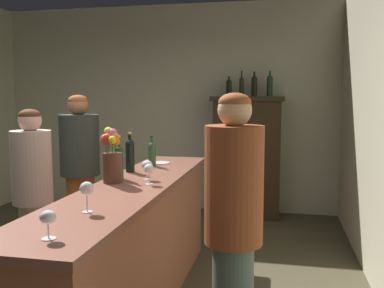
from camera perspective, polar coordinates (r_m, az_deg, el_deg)
wall_back at (r=6.24m, az=-3.41°, el=4.82°), size 4.96×0.12×2.90m
bar_counter at (r=3.28m, az=-7.83°, el=-13.67°), size 0.56×2.90×0.98m
display_cabinet at (r=5.77m, az=7.37°, el=-1.38°), size 0.96×0.44×1.62m
wine_bottle_pinot at (r=3.92m, az=-5.35°, el=-1.14°), size 0.07×0.07×0.28m
wine_bottle_malbec at (r=3.62m, az=-8.27°, el=-1.32°), size 0.07×0.07×0.34m
wine_bottle_chardonnay at (r=3.34m, az=-9.72°, el=-2.14°), size 0.07×0.07×0.34m
wine_glass_front at (r=2.03m, az=-18.67°, el=-9.38°), size 0.07×0.07×0.13m
wine_glass_mid at (r=2.42m, az=-13.87°, el=-5.91°), size 0.08×0.08×0.17m
wine_glass_rear at (r=3.28m, az=-6.01°, el=-2.88°), size 0.08×0.08×0.15m
wine_glass_spare at (r=3.10m, az=-5.76°, el=-3.40°), size 0.07×0.07×0.15m
flower_arrangement at (r=3.19m, az=-10.66°, el=-1.66°), size 0.16×0.15×0.41m
cheese_plate at (r=4.07m, az=-4.31°, el=-2.55°), size 0.19×0.19×0.01m
display_bottle_left at (r=5.75m, az=4.95°, el=7.60°), size 0.08×0.08×0.28m
display_bottle_midleft at (r=5.73m, az=6.63°, el=7.76°), size 0.06×0.06×0.34m
display_bottle_center at (r=5.72m, az=8.31°, el=7.79°), size 0.08×0.08×0.32m
display_bottle_midright at (r=5.71m, az=10.33°, el=7.81°), size 0.08×0.08×0.34m
patron_near_entrance at (r=4.46m, az=-14.71°, el=-3.23°), size 0.40×0.40×1.63m
patron_in_grey at (r=3.67m, az=-20.47°, el=-6.28°), size 0.31×0.31×1.52m
bartender at (r=2.38m, az=5.55°, el=-11.06°), size 0.32×0.32×1.64m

